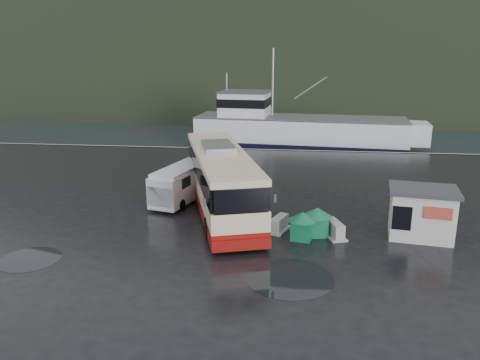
# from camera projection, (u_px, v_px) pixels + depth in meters

# --- Properties ---
(ground) EXTENTS (160.00, 160.00, 0.00)m
(ground) POSITION_uv_depth(u_px,v_px,m) (199.00, 220.00, 26.33)
(ground) COLOR black
(ground) RESTS_ON ground
(harbor_water) EXTENTS (300.00, 180.00, 0.02)m
(harbor_water) POSITION_uv_depth(u_px,v_px,m) (277.00, 85.00, 131.64)
(harbor_water) COLOR black
(harbor_water) RESTS_ON ground
(quay_edge) EXTENTS (160.00, 0.60, 1.50)m
(quay_edge) POSITION_uv_depth(u_px,v_px,m) (240.00, 149.00, 45.47)
(quay_edge) COLOR #999993
(quay_edge) RESTS_ON ground
(headland) EXTENTS (780.00, 540.00, 570.00)m
(headland) POSITION_uv_depth(u_px,v_px,m) (305.00, 68.00, 264.55)
(headland) COLOR black
(headland) RESTS_ON ground
(coach_bus) EXTENTS (7.14, 13.85, 3.82)m
(coach_bus) POSITION_uv_depth(u_px,v_px,m) (221.00, 209.00, 28.24)
(coach_bus) COLOR beige
(coach_bus) RESTS_ON ground
(white_van) EXTENTS (3.22, 5.75, 2.27)m
(white_van) POSITION_uv_depth(u_px,v_px,m) (182.00, 201.00, 29.74)
(white_van) COLOR silver
(white_van) RESTS_ON ground
(waste_bin_left) EXTENTS (1.24, 1.24, 1.44)m
(waste_bin_left) POSITION_uv_depth(u_px,v_px,m) (302.00, 239.00, 23.71)
(waste_bin_left) COLOR #116440
(waste_bin_left) RESTS_ON ground
(waste_bin_right) EXTENTS (1.23, 1.23, 1.50)m
(waste_bin_right) POSITION_uv_depth(u_px,v_px,m) (316.00, 235.00, 24.22)
(waste_bin_right) COLOR #116440
(waste_bin_right) RESTS_ON ground
(dome_tent) EXTENTS (2.78, 3.38, 1.16)m
(dome_tent) POSITION_uv_depth(u_px,v_px,m) (249.00, 234.00, 24.39)
(dome_tent) COLOR #31321E
(dome_tent) RESTS_ON ground
(ticket_kiosk) EXTENTS (3.66, 2.99, 2.59)m
(ticket_kiosk) POSITION_uv_depth(u_px,v_px,m) (419.00, 237.00, 24.01)
(ticket_kiosk) COLOR silver
(ticket_kiosk) RESTS_ON ground
(jersey_barrier_a) EXTENTS (1.30, 1.74, 0.78)m
(jersey_barrier_a) POSITION_uv_depth(u_px,v_px,m) (279.00, 231.00, 24.81)
(jersey_barrier_a) COLOR #999993
(jersey_barrier_a) RESTS_ON ground
(jersey_barrier_b) EXTENTS (1.29, 1.81, 0.82)m
(jersey_barrier_b) POSITION_uv_depth(u_px,v_px,m) (334.00, 237.00, 24.02)
(jersey_barrier_b) COLOR #999993
(jersey_barrier_b) RESTS_ON ground
(fishing_trawler) EXTENTS (28.00, 8.69, 11.02)m
(fishing_trawler) POSITION_uv_depth(u_px,v_px,m) (299.00, 135.00, 53.04)
(fishing_trawler) COLOR silver
(fishing_trawler) RESTS_ON ground
(puddles) EXTENTS (15.13, 3.76, 0.01)m
(puddles) POSITION_uv_depth(u_px,v_px,m) (192.00, 271.00, 20.25)
(puddles) COLOR black
(puddles) RESTS_ON ground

